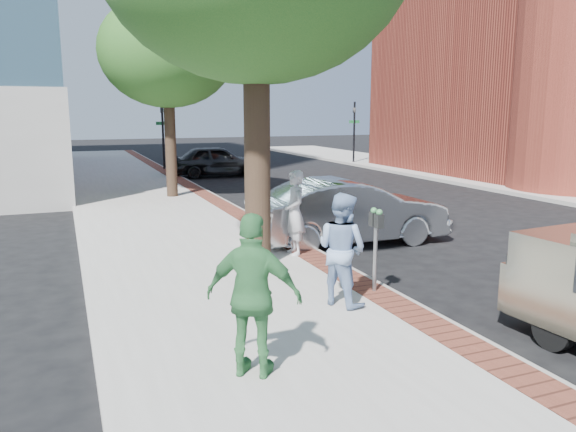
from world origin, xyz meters
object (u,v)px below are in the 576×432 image
person_officer (342,249)px  parking_meter (376,232)px  person_gray (295,213)px  person_green (254,296)px  bg_car (217,161)px  sedan_silver (349,212)px

person_officer → parking_meter: bearing=-93.9°
parking_meter → person_gray: (-0.30, 2.91, -0.13)m
parking_meter → person_green: (-2.94, -2.21, -0.07)m
person_officer → person_green: 2.83m
person_officer → bg_car: bearing=-34.9°
parking_meter → person_green: 3.68m
person_green → sedan_silver: size_ratio=0.40×
person_gray → person_green: (-2.65, -5.12, 0.05)m
parking_meter → sedan_silver: bearing=68.3°
parking_meter → sedan_silver: parking_meter is taller
parking_meter → person_gray: bearing=95.9°
parking_meter → bg_car: size_ratio=0.32×
person_officer → sedan_silver: (2.38, 4.23, -0.26)m
person_gray → sedan_silver: size_ratio=0.38×
person_green → person_officer: bearing=-103.8°
person_green → sedan_silver: (4.50, 6.11, -0.32)m
bg_car → sedan_silver: bearing=-176.6°
person_gray → sedan_silver: (1.85, 0.98, -0.27)m
person_officer → person_green: bearing=105.6°
sedan_silver → bg_car: size_ratio=1.06×
person_gray → sedan_silver: bearing=121.4°
person_officer → sedan_silver: person_officer is taller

